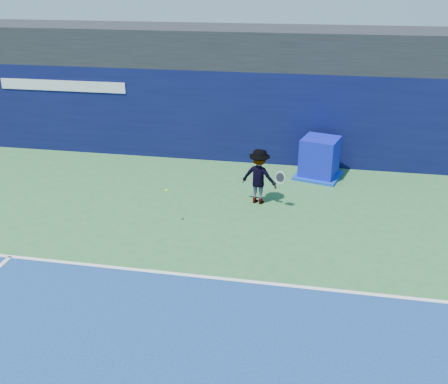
{
  "coord_description": "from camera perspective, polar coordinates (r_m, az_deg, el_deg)",
  "views": [
    {
      "loc": [
        1.48,
        -5.61,
        5.82
      ],
      "look_at": [
        -0.53,
        5.2,
        1.0
      ],
      "focal_mm": 40.0,
      "sensor_mm": 36.0,
      "label": 1
    }
  ],
  "objects": [
    {
      "name": "tennis_ball",
      "position": [
        12.35,
        -6.6,
        0.17
      ],
      "size": [
        0.07,
        0.07,
        0.07
      ],
      "color": "#C6F31B",
      "rests_on": "ground"
    },
    {
      "name": "back_wall_assembly",
      "position": [
        16.75,
        5.15,
        8.63
      ],
      "size": [
        36.0,
        1.03,
        3.0
      ],
      "color": "#0A0E39",
      "rests_on": "ground"
    },
    {
      "name": "equipment_cart",
      "position": [
        15.7,
        10.85,
        3.7
      ],
      "size": [
        1.6,
        1.6,
        1.25
      ],
      "color": "#0C13AF",
      "rests_on": "ground"
    },
    {
      "name": "tennis_player",
      "position": [
        13.59,
        4.04,
        1.79
      ],
      "size": [
        1.28,
        0.79,
        1.54
      ],
      "color": "white",
      "rests_on": "ground"
    },
    {
      "name": "baseline",
      "position": [
        10.5,
        0.65,
        -9.96
      ],
      "size": [
        24.0,
        0.1,
        0.01
      ],
      "primitive_type": "cube",
      "color": "white",
      "rests_on": "ground"
    },
    {
      "name": "stadium_band",
      "position": [
        17.32,
        5.77,
        16.19
      ],
      "size": [
        36.0,
        3.0,
        1.2
      ],
      "primitive_type": "cube",
      "color": "black",
      "rests_on": "back_wall_assembly"
    }
  ]
}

